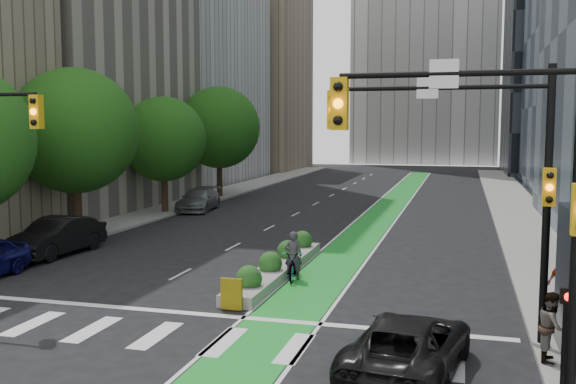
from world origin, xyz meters
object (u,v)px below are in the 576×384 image
Objects in this scene: parked_car_right at (408,345)px; pedestrian_near at (552,327)px; median_planter at (278,265)px; parked_car_left_mid at (57,236)px; parked_car_left_far at (199,200)px; cyclist at (293,255)px; pedestrian_far at (564,282)px; bicycle at (294,264)px.

pedestrian_near is (3.30, 1.39, 0.29)m from parked_car_right.
parked_car_left_mid is (-10.70, 1.01, 0.48)m from median_planter.
parked_car_left_far is at bearing 46.01° from pedestrian_near.
parked_car_right is (16.50, -10.02, -0.14)m from parked_car_left_mid.
parked_car_right is at bearing 109.68° from cyclist.
parked_car_left_far is (-10.64, 16.99, 0.39)m from median_planter.
median_planter is at bearing 57.30° from pedestrian_near.
pedestrian_far is (4.19, 5.92, 0.37)m from parked_car_right.
cyclist is at bearing -39.82° from median_planter.
parked_car_left_far reaches higher than bicycle.
pedestrian_near reaches higher than parked_car_left_far.
pedestrian_near reaches higher than median_planter.
parked_car_left_far is 31.56m from pedestrian_near.
cyclist is 1.00× the size of pedestrian_far.
parked_car_left_mid is 0.99× the size of parked_car_left_far.
bicycle is at bearing -101.24° from cyclist.
cyclist is at bearing -98.62° from bicycle.
pedestrian_near is (8.30, -7.07, 0.43)m from bicycle.
parked_car_left_far reaches higher than parked_car_right.
bicycle is 0.42× the size of parked_car_left_mid.
parked_car_right is at bearing 120.05° from pedestrian_near.
pedestrian_far is (9.99, -3.09, 0.70)m from median_planter.
median_planter is 5.53× the size of pedestrian_far.
pedestrian_far is at bearing -24.01° from bicycle.
parked_car_left_mid is at bearing -19.52° from cyclist.
cyclist is 0.36× the size of parked_car_left_far.
bicycle is 1.27× the size of pedestrian_near.
parked_car_left_mid is 3.05× the size of pedestrian_near.
parked_car_left_far is 30.76m from parked_car_right.
parked_car_left_far is (0.06, 15.98, -0.09)m from parked_car_left_mid.
pedestrian_far reaches higher than parked_car_left_mid.
parked_car_left_far is 28.79m from pedestrian_far.
parked_car_right is (5.00, -8.35, -0.22)m from cyclist.
pedestrian_near is at bearing -49.03° from bicycle.
median_planter is 6.05× the size of pedestrian_near.
parked_car_right is at bearing 27.54° from pedestrian_far.
median_planter is 10.48m from pedestrian_far.
pedestrian_far is at bearing -17.18° from median_planter.
parked_car_left_mid is at bearing 163.63° from bicycle.
cyclist is at bearing 57.29° from pedestrian_near.
bicycle is 10.91m from pedestrian_near.
bicycle is 1.16× the size of pedestrian_far.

